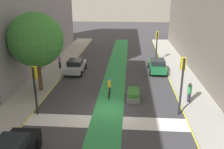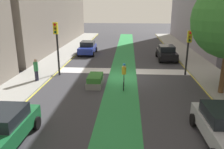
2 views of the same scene
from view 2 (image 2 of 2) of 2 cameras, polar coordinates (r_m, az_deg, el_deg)
The scene contains 15 objects.
ground_plane at distance 19.27m, azimuth 2.63°, elevation -0.79°, with size 120.00×120.00×0.00m, color #38383D.
bike_lane_paint at distance 19.27m, azimuth 2.62°, elevation -0.77°, with size 2.40×60.00×0.01m, color #2D8C47.
crosswalk_band at distance 21.18m, azimuth 2.79°, elevation 0.87°, with size 12.00×1.80×0.01m, color silver.
sidewalk_left at distance 20.49m, azimuth 24.09°, elevation -0.98°, with size 3.00×60.00×0.15m, color #9E9E99.
curb_stripe_left at distance 20.05m, azimuth 20.04°, elevation -1.10°, with size 0.16×60.00×0.01m, color yellow.
sidewalk_right at distance 20.82m, azimuth -18.47°, elevation -0.09°, with size 3.00×60.00×0.15m, color #9E9E99.
curb_stripe_right at distance 20.31m, azimuth -14.54°, elevation -0.37°, with size 0.16×60.00×0.01m, color yellow.
traffic_signal_near_right at distance 19.74m, azimuth -13.69°, elevation 8.63°, with size 0.35×0.52×4.54m.
traffic_signal_near_left at distance 20.31m, azimuth 18.59°, elevation 7.16°, with size 0.35×0.52×3.85m.
car_green_right_far at distance 11.10m, azimuth -25.76°, elevation -12.07°, with size 2.03×4.20×1.57m.
car_black_left_near at distance 26.16m, azimuth 13.49°, elevation 5.34°, with size 2.03×4.21×1.57m.
car_blue_right_near at distance 28.61m, azimuth -6.13°, elevation 6.68°, with size 2.10×4.24×1.57m.
cyclist_in_lane at distance 16.65m, azimuth 3.00°, elevation -0.18°, with size 0.32×1.73×1.86m.
pedestrian_sidewalk_right_a at distance 18.78m, azimuth -18.46°, elevation 1.15°, with size 0.34×0.34×1.73m.
median_planter at distance 17.27m, azimuth -4.22°, elevation -1.54°, with size 1.13×2.08×0.85m.
Camera 2 is at (-0.44, 18.34, 5.88)m, focal length 36.55 mm.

